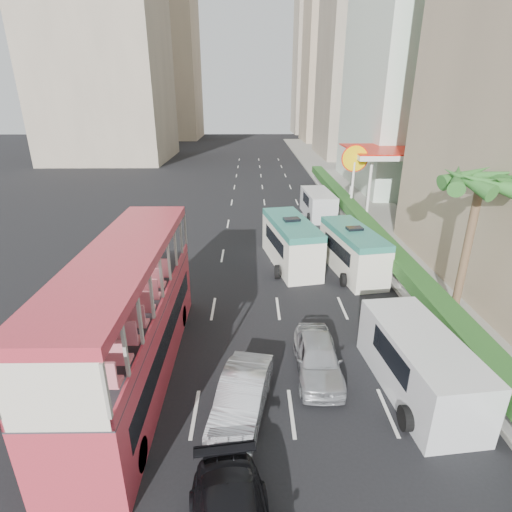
{
  "coord_description": "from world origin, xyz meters",
  "views": [
    {
      "loc": [
        -1.71,
        -12.28,
        9.78
      ],
      "look_at": [
        -1.5,
        4.0,
        3.2
      ],
      "focal_mm": 28.0,
      "sensor_mm": 36.0,
      "label": 1
    }
  ],
  "objects_px": {
    "panel_van_near": "(419,364)",
    "shell_station": "(382,180)",
    "palm_tree": "(466,251)",
    "double_decker_bus": "(130,317)",
    "minibus_far": "(352,251)",
    "minibus_near": "(291,243)",
    "car_silver_lane_b": "(317,372)",
    "van_asset": "(289,233)",
    "panel_van_far": "(318,204)",
    "car_silver_lane_a": "(242,413)"
  },
  "relations": [
    {
      "from": "double_decker_bus",
      "to": "car_silver_lane_b",
      "type": "height_order",
      "value": "double_decker_bus"
    },
    {
      "from": "double_decker_bus",
      "to": "panel_van_far",
      "type": "height_order",
      "value": "double_decker_bus"
    },
    {
      "from": "van_asset",
      "to": "double_decker_bus",
      "type": "bearing_deg",
      "value": -103.16
    },
    {
      "from": "palm_tree",
      "to": "car_silver_lane_a",
      "type": "bearing_deg",
      "value": -148.69
    },
    {
      "from": "minibus_near",
      "to": "palm_tree",
      "type": "relative_size",
      "value": 0.99
    },
    {
      "from": "minibus_near",
      "to": "car_silver_lane_b",
      "type": "bearing_deg",
      "value": -100.98
    },
    {
      "from": "panel_van_near",
      "to": "car_silver_lane_a",
      "type": "bearing_deg",
      "value": -176.39
    },
    {
      "from": "car_silver_lane_b",
      "to": "van_asset",
      "type": "height_order",
      "value": "van_asset"
    },
    {
      "from": "minibus_near",
      "to": "panel_van_near",
      "type": "bearing_deg",
      "value": -84.82
    },
    {
      "from": "minibus_near",
      "to": "minibus_far",
      "type": "relative_size",
      "value": 1.07
    },
    {
      "from": "minibus_near",
      "to": "shell_station",
      "type": "distance_m",
      "value": 15.54
    },
    {
      "from": "van_asset",
      "to": "shell_station",
      "type": "relative_size",
      "value": 0.63
    },
    {
      "from": "car_silver_lane_a",
      "to": "minibus_near",
      "type": "relative_size",
      "value": 0.66
    },
    {
      "from": "car_silver_lane_b",
      "to": "minibus_near",
      "type": "relative_size",
      "value": 0.64
    },
    {
      "from": "van_asset",
      "to": "shell_station",
      "type": "xyz_separation_m",
      "value": [
        8.84,
        6.44,
        2.75
      ]
    },
    {
      "from": "minibus_far",
      "to": "panel_van_far",
      "type": "xyz_separation_m",
      "value": [
        -0.15,
        11.78,
        -0.24
      ]
    },
    {
      "from": "double_decker_bus",
      "to": "car_silver_lane_b",
      "type": "distance_m",
      "value": 7.21
    },
    {
      "from": "double_decker_bus",
      "to": "panel_van_far",
      "type": "bearing_deg",
      "value": 64.58
    },
    {
      "from": "shell_station",
      "to": "palm_tree",
      "type": "bearing_deg",
      "value": -96.6
    },
    {
      "from": "double_decker_bus",
      "to": "car_silver_lane_b",
      "type": "bearing_deg",
      "value": 0.63
    },
    {
      "from": "van_asset",
      "to": "panel_van_far",
      "type": "distance_m",
      "value": 5.57
    },
    {
      "from": "minibus_near",
      "to": "palm_tree",
      "type": "bearing_deg",
      "value": -54.23
    },
    {
      "from": "shell_station",
      "to": "car_silver_lane_a",
      "type": "bearing_deg",
      "value": -115.72
    },
    {
      "from": "double_decker_bus",
      "to": "car_silver_lane_a",
      "type": "relative_size",
      "value": 2.66
    },
    {
      "from": "double_decker_bus",
      "to": "car_silver_lane_a",
      "type": "distance_m",
      "value": 5.1
    },
    {
      "from": "palm_tree",
      "to": "shell_station",
      "type": "relative_size",
      "value": 0.8
    },
    {
      "from": "minibus_far",
      "to": "van_asset",
      "type": "bearing_deg",
      "value": 103.36
    },
    {
      "from": "double_decker_bus",
      "to": "minibus_far",
      "type": "distance_m",
      "value": 13.94
    },
    {
      "from": "car_silver_lane_a",
      "to": "van_asset",
      "type": "bearing_deg",
      "value": 91.62
    },
    {
      "from": "minibus_near",
      "to": "panel_van_far",
      "type": "distance_m",
      "value": 11.09
    },
    {
      "from": "car_silver_lane_a",
      "to": "minibus_near",
      "type": "bearing_deg",
      "value": 89.06
    },
    {
      "from": "car_silver_lane_b",
      "to": "panel_van_near",
      "type": "relative_size",
      "value": 0.73
    },
    {
      "from": "car_silver_lane_a",
      "to": "panel_van_far",
      "type": "height_order",
      "value": "panel_van_far"
    },
    {
      "from": "panel_van_near",
      "to": "shell_station",
      "type": "bearing_deg",
      "value": 69.79
    },
    {
      "from": "shell_station",
      "to": "car_silver_lane_b",
      "type": "bearing_deg",
      "value": -111.96
    },
    {
      "from": "van_asset",
      "to": "shell_station",
      "type": "bearing_deg",
      "value": 46.28
    },
    {
      "from": "panel_van_near",
      "to": "minibus_far",
      "type": "bearing_deg",
      "value": 83.0
    },
    {
      "from": "minibus_far",
      "to": "panel_van_near",
      "type": "height_order",
      "value": "minibus_far"
    },
    {
      "from": "car_silver_lane_a",
      "to": "car_silver_lane_b",
      "type": "relative_size",
      "value": 1.02
    },
    {
      "from": "van_asset",
      "to": "palm_tree",
      "type": "bearing_deg",
      "value": -51.9
    },
    {
      "from": "palm_tree",
      "to": "shell_station",
      "type": "xyz_separation_m",
      "value": [
        2.2,
        19.0,
        -0.63
      ]
    },
    {
      "from": "car_silver_lane_b",
      "to": "minibus_far",
      "type": "bearing_deg",
      "value": 70.78
    },
    {
      "from": "van_asset",
      "to": "panel_van_near",
      "type": "distance_m",
      "value": 17.75
    },
    {
      "from": "minibus_near",
      "to": "panel_van_near",
      "type": "relative_size",
      "value": 1.14
    },
    {
      "from": "car_silver_lane_a",
      "to": "double_decker_bus",
      "type": "bearing_deg",
      "value": 164.79
    },
    {
      "from": "minibus_near",
      "to": "shell_station",
      "type": "relative_size",
      "value": 0.79
    },
    {
      "from": "van_asset",
      "to": "minibus_far",
      "type": "bearing_deg",
      "value": -56.6
    },
    {
      "from": "panel_van_far",
      "to": "shell_station",
      "type": "relative_size",
      "value": 0.67
    },
    {
      "from": "double_decker_bus",
      "to": "car_silver_lane_b",
      "type": "xyz_separation_m",
      "value": [
        6.76,
        0.07,
        -2.53
      ]
    },
    {
      "from": "double_decker_bus",
      "to": "van_asset",
      "type": "bearing_deg",
      "value": 66.63
    }
  ]
}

